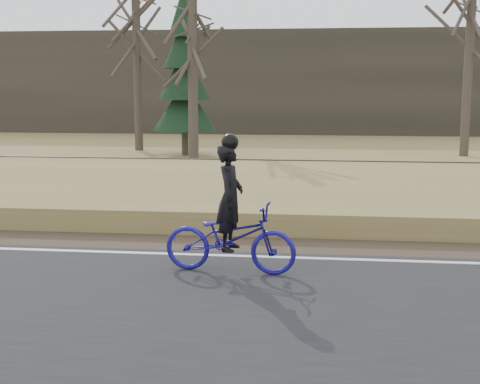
# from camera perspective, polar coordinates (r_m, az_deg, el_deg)

# --- Properties ---
(ground) EXTENTS (120.00, 120.00, 0.00)m
(ground) POSITION_cam_1_polar(r_m,az_deg,el_deg) (10.96, 9.36, -6.29)
(ground) COLOR olive
(ground) RESTS_ON ground
(road) EXTENTS (120.00, 6.00, 0.06)m
(road) POSITION_cam_1_polar(r_m,az_deg,el_deg) (8.57, 10.06, -10.54)
(road) COLOR black
(road) RESTS_ON ground
(edge_line) EXTENTS (120.00, 0.12, 0.01)m
(edge_line) POSITION_cam_1_polar(r_m,az_deg,el_deg) (11.14, 9.33, -5.69)
(edge_line) COLOR silver
(edge_line) RESTS_ON road
(shoulder) EXTENTS (120.00, 1.60, 0.04)m
(shoulder) POSITION_cam_1_polar(r_m,az_deg,el_deg) (12.12, 9.13, -4.69)
(shoulder) COLOR #473A2B
(shoulder) RESTS_ON ground
(embankment) EXTENTS (120.00, 5.00, 0.44)m
(embankment) POSITION_cam_1_polar(r_m,az_deg,el_deg) (15.01, 8.73, -1.21)
(embankment) COLOR olive
(embankment) RESTS_ON ground
(ballast) EXTENTS (120.00, 3.00, 0.45)m
(ballast) POSITION_cam_1_polar(r_m,az_deg,el_deg) (18.76, 8.38, 0.89)
(ballast) COLOR slate
(ballast) RESTS_ON ground
(railroad) EXTENTS (120.00, 2.40, 0.29)m
(railroad) POSITION_cam_1_polar(r_m,az_deg,el_deg) (18.72, 8.40, 1.81)
(railroad) COLOR black
(railroad) RESTS_ON ballast
(treeline_backdrop) EXTENTS (120.00, 4.00, 6.00)m
(treeline_backdrop) POSITION_cam_1_polar(r_m,az_deg,el_deg) (40.56, 7.72, 9.25)
(treeline_backdrop) COLOR #383328
(treeline_backdrop) RESTS_ON ground
(cyclist) EXTENTS (2.09, 0.91, 2.12)m
(cyclist) POSITION_cam_1_polar(r_m,az_deg,el_deg) (10.14, -0.85, -3.20)
(cyclist) COLOR navy
(cyclist) RESTS_ON road
(bare_tree_left) EXTENTS (0.36, 0.36, 8.28)m
(bare_tree_left) POSITION_cam_1_polar(r_m,az_deg,el_deg) (29.99, -8.79, 11.46)
(bare_tree_left) COLOR #4B4137
(bare_tree_left) RESTS_ON ground
(bare_tree_near_left) EXTENTS (0.36, 0.36, 7.23)m
(bare_tree_near_left) POSITION_cam_1_polar(r_m,az_deg,el_deg) (24.14, -4.06, 10.86)
(bare_tree_near_left) COLOR #4B4137
(bare_tree_near_left) RESTS_ON ground
(bare_tree_center) EXTENTS (0.36, 0.36, 8.92)m
(bare_tree_center) POSITION_cam_1_polar(r_m,az_deg,el_deg) (28.73, 19.00, 11.82)
(bare_tree_center) COLOR #4B4137
(bare_tree_center) RESTS_ON ground
(conifer) EXTENTS (2.60, 2.60, 6.76)m
(conifer) POSITION_cam_1_polar(r_m,az_deg,el_deg) (27.67, -4.79, 9.78)
(conifer) COLOR #4B4137
(conifer) RESTS_ON ground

